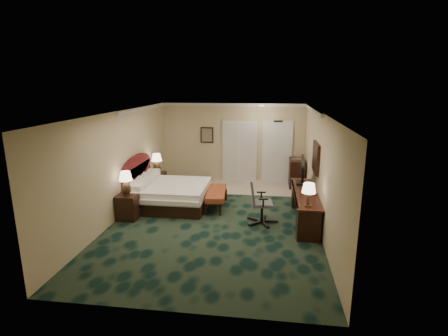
# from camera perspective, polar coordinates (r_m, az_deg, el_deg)

# --- Properties ---
(floor) EXTENTS (5.00, 7.50, 0.00)m
(floor) POSITION_cam_1_polar(r_m,az_deg,el_deg) (9.00, -1.27, -8.33)
(floor) COLOR black
(floor) RESTS_ON ground
(ceiling) EXTENTS (5.00, 7.50, 0.00)m
(ceiling) POSITION_cam_1_polar(r_m,az_deg,el_deg) (8.37, -1.37, 9.06)
(ceiling) COLOR white
(ceiling) RESTS_ON wall_back
(wall_back) EXTENTS (5.00, 0.00, 2.70)m
(wall_back) POSITION_cam_1_polar(r_m,az_deg,el_deg) (12.23, 1.41, 4.20)
(wall_back) COLOR tan
(wall_back) RESTS_ON ground
(wall_front) EXTENTS (5.00, 0.00, 2.70)m
(wall_front) POSITION_cam_1_polar(r_m,az_deg,el_deg) (5.10, -7.95, -9.97)
(wall_front) COLOR tan
(wall_front) RESTS_ON ground
(wall_left) EXTENTS (0.00, 7.50, 2.70)m
(wall_left) POSITION_cam_1_polar(r_m,az_deg,el_deg) (9.30, -16.72, 0.53)
(wall_left) COLOR tan
(wall_left) RESTS_ON ground
(wall_right) EXTENTS (0.00, 7.50, 2.70)m
(wall_right) POSITION_cam_1_polar(r_m,az_deg,el_deg) (8.57, 15.43, -0.49)
(wall_right) COLOR tan
(wall_right) RESTS_ON ground
(crown_molding) EXTENTS (5.00, 7.50, 0.10)m
(crown_molding) POSITION_cam_1_polar(r_m,az_deg,el_deg) (8.37, -1.37, 8.72)
(crown_molding) COLOR silver
(crown_molding) RESTS_ON wall_back
(tile_patch) EXTENTS (3.20, 1.70, 0.01)m
(tile_patch) POSITION_cam_1_polar(r_m,az_deg,el_deg) (11.65, 5.32, -3.14)
(tile_patch) COLOR #BAB0A2
(tile_patch) RESTS_ON ground
(headboard) EXTENTS (0.12, 2.00, 1.40)m
(headboard) POSITION_cam_1_polar(r_m,az_deg,el_deg) (10.32, -13.92, -1.72)
(headboard) COLOR #500F16
(headboard) RESTS_ON ground
(entry_door) EXTENTS (1.02, 0.06, 2.18)m
(entry_door) POSITION_cam_1_polar(r_m,az_deg,el_deg) (12.19, 8.66, 2.58)
(entry_door) COLOR silver
(entry_door) RESTS_ON ground
(closet_doors) EXTENTS (1.20, 0.06, 2.10)m
(closet_doors) POSITION_cam_1_polar(r_m,az_deg,el_deg) (12.22, 2.55, 2.76)
(closet_doors) COLOR silver
(closet_doors) RESTS_ON ground
(wall_art) EXTENTS (0.45, 0.06, 0.55)m
(wall_art) POSITION_cam_1_polar(r_m,az_deg,el_deg) (12.28, -2.80, 5.41)
(wall_art) COLOR #536259
(wall_art) RESTS_ON wall_back
(wall_mirror) EXTENTS (0.05, 0.95, 0.75)m
(wall_mirror) POSITION_cam_1_polar(r_m,az_deg,el_deg) (9.10, 14.78, 1.67)
(wall_mirror) COLOR white
(wall_mirror) RESTS_ON wall_right
(bed) EXTENTS (2.00, 1.86, 0.64)m
(bed) POSITION_cam_1_polar(r_m,az_deg,el_deg) (9.94, -8.55, -4.37)
(bed) COLOR white
(bed) RESTS_ON ground
(nightstand_near) EXTENTS (0.51, 0.58, 0.64)m
(nightstand_near) POSITION_cam_1_polar(r_m,az_deg,el_deg) (9.27, -15.31, -6.07)
(nightstand_near) COLOR black
(nightstand_near) RESTS_ON ground
(nightstand_far) EXTENTS (0.48, 0.55, 0.60)m
(nightstand_far) POSITION_cam_1_polar(r_m,az_deg,el_deg) (11.38, -10.83, -2.21)
(nightstand_far) COLOR black
(nightstand_far) RESTS_ON ground
(lamp_near) EXTENTS (0.42, 0.42, 0.62)m
(lamp_near) POSITION_cam_1_polar(r_m,az_deg,el_deg) (9.03, -15.71, -2.45)
(lamp_near) COLOR black
(lamp_near) RESTS_ON nightstand_near
(lamp_far) EXTENTS (0.38, 0.38, 0.62)m
(lamp_far) POSITION_cam_1_polar(r_m,az_deg,el_deg) (11.22, -10.91, 0.76)
(lamp_far) COLOR black
(lamp_far) RESTS_ON nightstand_far
(bed_bench) EXTENTS (0.60, 1.45, 0.48)m
(bed_bench) POSITION_cam_1_polar(r_m,az_deg,el_deg) (9.74, -1.28, -5.07)
(bed_bench) COLOR maroon
(bed_bench) RESTS_ON ground
(desk) EXTENTS (0.56, 2.60, 0.75)m
(desk) POSITION_cam_1_polar(r_m,az_deg,el_deg) (9.02, 12.97, -6.12)
(desk) COLOR black
(desk) RESTS_ON ground
(tv) EXTENTS (0.13, 0.93, 0.72)m
(tv) POSITION_cam_1_polar(r_m,az_deg,el_deg) (9.50, 12.67, -0.44)
(tv) COLOR black
(tv) RESTS_ON desk
(desk_lamp) EXTENTS (0.35, 0.35, 0.53)m
(desk_lamp) POSITION_cam_1_polar(r_m,az_deg,el_deg) (7.83, 13.63, -4.27)
(desk_lamp) COLOR black
(desk_lamp) RESTS_ON desk
(desk_chair) EXTENTS (0.72, 0.68, 1.12)m
(desk_chair) POSITION_cam_1_polar(r_m,az_deg,el_deg) (8.61, 6.25, -5.47)
(desk_chair) COLOR #52515A
(desk_chair) RESTS_ON ground
(minibar) EXTENTS (0.49, 0.88, 0.92)m
(minibar) POSITION_cam_1_polar(r_m,az_deg,el_deg) (11.84, 11.76, -0.80)
(minibar) COLOR black
(minibar) RESTS_ON ground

